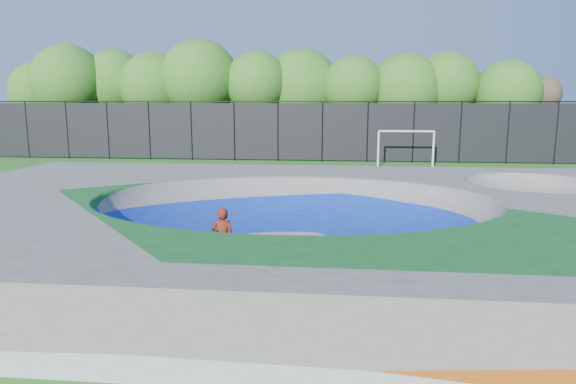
% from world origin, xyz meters
% --- Properties ---
extents(ground, '(120.00, 120.00, 0.00)m').
position_xyz_m(ground, '(0.00, 0.00, 0.00)').
color(ground, '#27601A').
rests_on(ground, ground).
extents(skate_deck, '(22.00, 14.00, 1.50)m').
position_xyz_m(skate_deck, '(0.00, 0.00, 0.75)').
color(skate_deck, gray).
rests_on(skate_deck, ground).
extents(skater, '(0.59, 0.41, 1.55)m').
position_xyz_m(skater, '(-1.58, -1.78, 0.78)').
color(skater, '#B42E0E').
rests_on(skater, ground).
extents(skateboard, '(0.78, 0.23, 0.05)m').
position_xyz_m(skateboard, '(-1.58, -1.78, 0.03)').
color(skateboard, black).
rests_on(skateboard, ground).
extents(soccer_goal, '(3.45, 0.12, 2.28)m').
position_xyz_m(soccer_goal, '(5.23, 18.47, 1.59)').
color(soccer_goal, silver).
rests_on(soccer_goal, ground).
extents(fence, '(48.09, 0.09, 4.04)m').
position_xyz_m(fence, '(0.00, 21.00, 2.10)').
color(fence, black).
rests_on(fence, ground).
extents(treeline, '(52.87, 7.66, 8.64)m').
position_xyz_m(treeline, '(-1.95, 25.85, 5.09)').
color(treeline, '#4A3525').
rests_on(treeline, ground).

